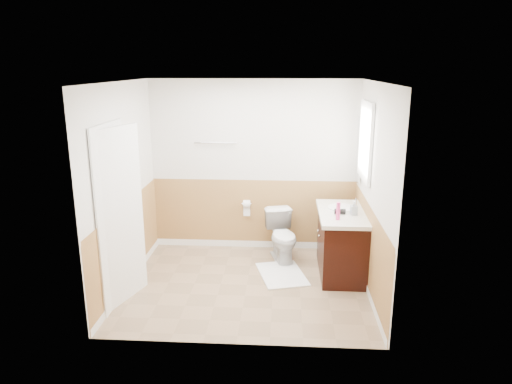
# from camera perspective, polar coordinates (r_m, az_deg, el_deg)

# --- Properties ---
(floor) EXTENTS (3.00, 3.00, 0.00)m
(floor) POSITION_cam_1_polar(r_m,az_deg,el_deg) (6.02, -1.12, -11.24)
(floor) COLOR #8C7051
(floor) RESTS_ON ground
(ceiling) EXTENTS (3.00, 3.00, 0.00)m
(ceiling) POSITION_cam_1_polar(r_m,az_deg,el_deg) (5.39, -1.26, 13.29)
(ceiling) COLOR white
(ceiling) RESTS_ON floor
(wall_back) EXTENTS (3.00, 0.00, 3.00)m
(wall_back) POSITION_cam_1_polar(r_m,az_deg,el_deg) (6.84, -0.28, 3.13)
(wall_back) COLOR silver
(wall_back) RESTS_ON floor
(wall_front) EXTENTS (3.00, 0.00, 3.00)m
(wall_front) POSITION_cam_1_polar(r_m,az_deg,el_deg) (4.34, -2.63, -4.07)
(wall_front) COLOR silver
(wall_front) RESTS_ON floor
(wall_left) EXTENTS (0.00, 3.00, 3.00)m
(wall_left) POSITION_cam_1_polar(r_m,az_deg,el_deg) (5.89, -15.89, 0.56)
(wall_left) COLOR silver
(wall_left) RESTS_ON floor
(wall_right) EXTENTS (0.00, 3.00, 3.00)m
(wall_right) POSITION_cam_1_polar(r_m,az_deg,el_deg) (5.65, 14.14, 0.08)
(wall_right) COLOR silver
(wall_right) RESTS_ON floor
(wainscot_back) EXTENTS (3.00, 0.00, 3.00)m
(wainscot_back) POSITION_cam_1_polar(r_m,az_deg,el_deg) (7.02, -0.28, -2.89)
(wainscot_back) COLOR #B08346
(wainscot_back) RESTS_ON floor
(wainscot_front) EXTENTS (3.00, 0.00, 3.00)m
(wainscot_front) POSITION_cam_1_polar(r_m,az_deg,el_deg) (4.65, -2.50, -12.78)
(wainscot_front) COLOR #B08346
(wainscot_front) RESTS_ON floor
(wainscot_left) EXTENTS (0.00, 2.60, 2.60)m
(wainscot_left) POSITION_cam_1_polar(r_m,az_deg,el_deg) (6.11, -15.27, -6.26)
(wainscot_left) COLOR #B08346
(wainscot_left) RESTS_ON floor
(wainscot_right) EXTENTS (0.00, 2.60, 2.60)m
(wainscot_right) POSITION_cam_1_polar(r_m,az_deg,el_deg) (5.89, 13.56, -6.99)
(wainscot_right) COLOR #B08346
(wainscot_right) RESTS_ON floor
(toilet) EXTENTS (0.56, 0.76, 0.70)m
(toilet) POSITION_cam_1_polar(r_m,az_deg,el_deg) (6.63, 3.26, -5.40)
(toilet) COLOR silver
(toilet) RESTS_ON floor
(bath_mat) EXTENTS (0.74, 0.92, 0.02)m
(bath_mat) POSITION_cam_1_polar(r_m,az_deg,el_deg) (6.28, 3.17, -9.98)
(bath_mat) COLOR white
(bath_mat) RESTS_ON floor
(vanity_cabinet) EXTENTS (0.55, 1.10, 0.80)m
(vanity_cabinet) POSITION_cam_1_polar(r_m,az_deg,el_deg) (6.29, 10.35, -6.30)
(vanity_cabinet) COLOR black
(vanity_cabinet) RESTS_ON floor
(vanity_knob_left) EXTENTS (0.03, 0.03, 0.03)m
(vanity_knob_left) POSITION_cam_1_polar(r_m,az_deg,el_deg) (6.12, 7.71, -5.32)
(vanity_knob_left) COLOR #B8B9BF
(vanity_knob_left) RESTS_ON vanity_cabinet
(vanity_knob_right) EXTENTS (0.03, 0.03, 0.03)m
(vanity_knob_right) POSITION_cam_1_polar(r_m,az_deg,el_deg) (6.30, 7.59, -4.68)
(vanity_knob_right) COLOR silver
(vanity_knob_right) RESTS_ON vanity_cabinet
(countertop) EXTENTS (0.60, 1.15, 0.05)m
(countertop) POSITION_cam_1_polar(r_m,az_deg,el_deg) (6.15, 10.44, -2.61)
(countertop) COLOR silver
(countertop) RESTS_ON vanity_cabinet
(sink_basin) EXTENTS (0.36, 0.36, 0.02)m
(sink_basin) POSITION_cam_1_polar(r_m,az_deg,el_deg) (6.28, 10.39, -1.89)
(sink_basin) COLOR white
(sink_basin) RESTS_ON countertop
(faucet) EXTENTS (0.02, 0.02, 0.14)m
(faucet) POSITION_cam_1_polar(r_m,az_deg,el_deg) (6.29, 12.05, -1.39)
(faucet) COLOR #BCBDC3
(faucet) RESTS_ON countertop
(lotion_bottle) EXTENTS (0.05, 0.05, 0.22)m
(lotion_bottle) POSITION_cam_1_polar(r_m,az_deg,el_deg) (5.79, 9.98, -2.31)
(lotion_bottle) COLOR #EE3D8D
(lotion_bottle) RESTS_ON countertop
(soap_dispenser) EXTENTS (0.09, 0.09, 0.18)m
(soap_dispenser) POSITION_cam_1_polar(r_m,az_deg,el_deg) (6.03, 11.84, -1.93)
(soap_dispenser) COLOR #9BA6AE
(soap_dispenser) RESTS_ON countertop
(hair_dryer_body) EXTENTS (0.14, 0.07, 0.07)m
(hair_dryer_body) POSITION_cam_1_polar(r_m,az_deg,el_deg) (6.04, 10.19, -2.35)
(hair_dryer_body) COLOR black
(hair_dryer_body) RESTS_ON countertop
(hair_dryer_handle) EXTENTS (0.03, 0.03, 0.07)m
(hair_dryer_handle) POSITION_cam_1_polar(r_m,az_deg,el_deg) (6.03, 9.91, -2.66)
(hair_dryer_handle) COLOR black
(hair_dryer_handle) RESTS_ON countertop
(mirror_panel) EXTENTS (0.02, 0.35, 0.90)m
(mirror_panel) POSITION_cam_1_polar(r_m,az_deg,el_deg) (6.64, 12.45, 5.06)
(mirror_panel) COLOR silver
(mirror_panel) RESTS_ON wall_right
(window_frame) EXTENTS (0.04, 0.80, 1.00)m
(window_frame) POSITION_cam_1_polar(r_m,az_deg,el_deg) (6.11, 13.21, 6.05)
(window_frame) COLOR white
(window_frame) RESTS_ON wall_right
(window_glass) EXTENTS (0.01, 0.70, 0.90)m
(window_glass) POSITION_cam_1_polar(r_m,az_deg,el_deg) (6.12, 13.35, 6.05)
(window_glass) COLOR white
(window_glass) RESTS_ON wall_right
(door) EXTENTS (0.29, 0.78, 2.04)m
(door) POSITION_cam_1_polar(r_m,az_deg,el_deg) (5.51, -16.26, -2.95)
(door) COLOR white
(door) RESTS_ON wall_left
(door_frame) EXTENTS (0.02, 0.92, 2.10)m
(door_frame) POSITION_cam_1_polar(r_m,az_deg,el_deg) (5.54, -17.01, -2.83)
(door_frame) COLOR white
(door_frame) RESTS_ON wall_left
(door_knob) EXTENTS (0.06, 0.06, 0.06)m
(door_knob) POSITION_cam_1_polar(r_m,az_deg,el_deg) (5.81, -14.57, -2.62)
(door_knob) COLOR silver
(door_knob) RESTS_ON door
(towel_bar) EXTENTS (0.62, 0.02, 0.02)m
(towel_bar) POSITION_cam_1_polar(r_m,az_deg,el_deg) (6.78, -4.98, 5.98)
(towel_bar) COLOR silver
(towel_bar) RESTS_ON wall_back
(tp_holder_bar) EXTENTS (0.14, 0.02, 0.02)m
(tp_holder_bar) POSITION_cam_1_polar(r_m,az_deg,el_deg) (6.91, -1.14, -1.45)
(tp_holder_bar) COLOR silver
(tp_holder_bar) RESTS_ON wall_back
(tp_roll) EXTENTS (0.10, 0.11, 0.11)m
(tp_roll) POSITION_cam_1_polar(r_m,az_deg,el_deg) (6.91, -1.14, -1.45)
(tp_roll) COLOR white
(tp_roll) RESTS_ON tp_holder_bar
(tp_sheet) EXTENTS (0.10, 0.01, 0.16)m
(tp_sheet) POSITION_cam_1_polar(r_m,az_deg,el_deg) (6.94, -1.14, -2.32)
(tp_sheet) COLOR white
(tp_sheet) RESTS_ON tp_roll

